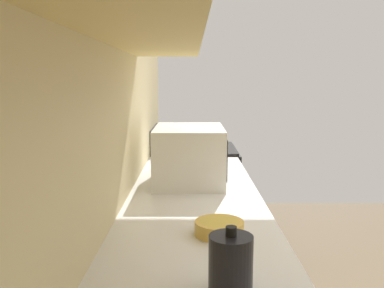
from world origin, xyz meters
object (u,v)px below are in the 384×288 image
object	(u,v)px
microwave	(190,155)
kettle	(231,266)
bowl	(219,227)
oven_range	(195,204)

from	to	relation	value
microwave	kettle	size ratio (longest dim) A/B	2.70
bowl	kettle	world-z (taller)	kettle
microwave	bowl	xyz separation A→B (m)	(-0.78, -0.11, -0.12)
microwave	oven_range	bearing A→B (deg)	-2.12
bowl	kettle	distance (m)	0.43
oven_range	bowl	bearing A→B (deg)	-177.75
oven_range	kettle	distance (m)	2.30
kettle	oven_range	bearing A→B (deg)	1.82
oven_range	microwave	xyz separation A→B (m)	(-1.03, 0.04, 0.59)
oven_range	bowl	world-z (taller)	oven_range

